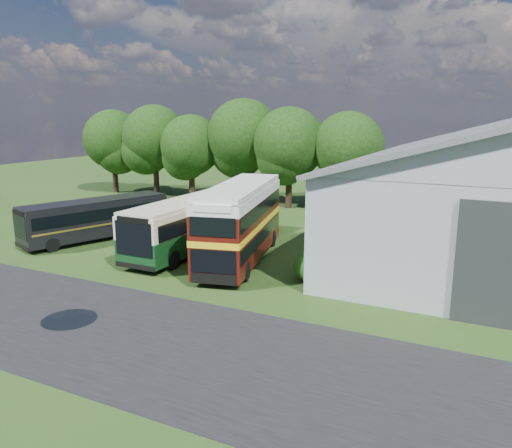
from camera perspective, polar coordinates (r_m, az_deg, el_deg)
The scene contains 14 objects.
ground at distance 23.11m, azimuth -12.49°, elevation -8.64°, with size 120.00×120.00×0.00m, color #223E13.
asphalt_road at distance 19.23m, azimuth -11.02°, elevation -13.06°, with size 60.00×8.00×0.02m, color black.
puddle at distance 22.06m, azimuth -20.54°, elevation -10.22°, with size 2.20×2.20×0.01m, color black.
tree_far_left at distance 54.87m, azimuth -16.03°, elevation 9.27°, with size 6.12×6.12×8.64m.
tree_left_a at distance 52.03m, azimuth -11.52°, elevation 9.69°, with size 6.46×6.46×9.12m.
tree_left_b at distance 48.34m, azimuth -7.46°, elevation 8.90°, with size 5.78×5.78×8.16m.
tree_mid at distance 46.86m, azimuth -1.42°, elevation 10.03°, with size 6.80×6.80×9.60m.
tree_right_a at distance 43.86m, azimuth 3.84°, elevation 9.18°, with size 6.26×6.26×8.83m.
tree_right_b at distance 42.99m, azimuth 10.49°, elevation 8.61°, with size 5.98×5.98×8.45m.
shrub_front at distance 25.45m, azimuth 6.21°, elevation -6.41°, with size 1.70×1.70×1.70m, color #194714.
shrub_mid at distance 27.25m, azimuth 7.66°, elevation -5.17°, with size 1.60×1.60×1.60m, color #194714.
bus_green_single at distance 30.87m, azimuth -6.95°, elevation 0.23°, with size 2.72×11.60×3.20m.
bus_maroon_double at distance 28.10m, azimuth -1.78°, elevation 0.11°, with size 4.86×10.52×4.38m.
bus_dark_single at distance 34.67m, azimuth -17.79°, elevation 0.62°, with size 5.36×9.94×2.69m.
Camera 1 is at (13.74, -16.66, 8.24)m, focal length 35.00 mm.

